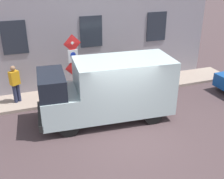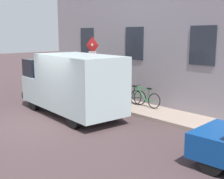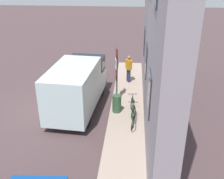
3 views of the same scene
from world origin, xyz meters
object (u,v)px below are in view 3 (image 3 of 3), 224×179
at_px(sign_post_stacked, 116,68).
at_px(bicycle_green, 133,116).
at_px(bicycle_black, 133,107).
at_px(delivery_van, 77,86).
at_px(litter_bin, 117,104).
at_px(pedestrian, 129,68).

relative_size(sign_post_stacked, bicycle_green, 1.70).
relative_size(sign_post_stacked, bicycle_black, 1.70).
xyz_separation_m(sign_post_stacked, bicycle_black, (0.96, -1.54, -1.48)).
height_order(bicycle_green, bicycle_black, same).
distance_m(delivery_van, litter_bin, 2.22).
bearing_deg(delivery_van, sign_post_stacked, -58.33).
bearing_deg(pedestrian, bicycle_green, -116.74).
bearing_deg(litter_bin, pedestrian, 83.05).
xyz_separation_m(sign_post_stacked, bicycle_green, (0.96, -2.41, -1.48)).
xyz_separation_m(pedestrian, litter_bin, (-0.47, -3.89, -0.48)).
bearing_deg(bicycle_green, bicycle_black, -0.76).
height_order(delivery_van, bicycle_black, delivery_van).
distance_m(sign_post_stacked, bicycle_green, 2.99).
distance_m(delivery_van, bicycle_black, 3.04).
bearing_deg(litter_bin, bicycle_black, -12.84).
bearing_deg(bicycle_black, litter_bin, 71.21).
distance_m(bicycle_black, pedestrian, 4.13).
relative_size(delivery_van, bicycle_green, 3.19).
distance_m(delivery_van, pedestrian, 4.34).
bearing_deg(bicycle_black, sign_post_stacked, 26.03).
xyz_separation_m(bicycle_black, pedestrian, (-0.34, 4.07, 0.56)).
bearing_deg(litter_bin, delivery_van, 169.88).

